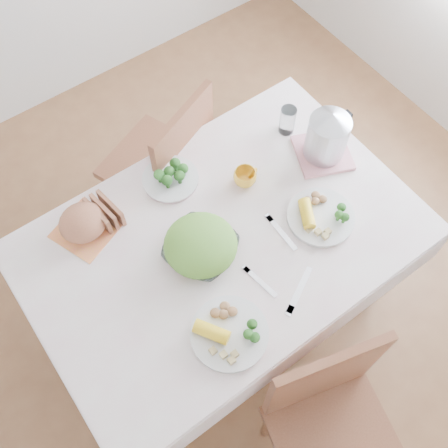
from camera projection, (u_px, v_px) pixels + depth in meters
floor at (223, 307)px, 2.68m from camera, size 3.60×3.60×0.00m
dining_table at (223, 278)px, 2.36m from camera, size 1.40×0.90×0.75m
tablecloth at (223, 238)px, 2.02m from camera, size 1.50×1.00×0.01m
chair_near at (336, 443)px, 1.93m from camera, size 0.53×0.53×0.97m
chair_far at (155, 163)px, 2.55m from camera, size 0.56×0.56×0.95m
salad_bowl at (201, 249)px, 1.96m from camera, size 0.34×0.34×0.06m
dinner_plate_left at (229, 334)px, 1.82m from camera, size 0.33×0.33×0.02m
dinner_plate_right at (320, 217)px, 2.05m from camera, size 0.38×0.38×0.02m
broccoli_plate at (171, 179)px, 2.14m from camera, size 0.30×0.30×0.02m
napkin at (86, 230)px, 2.03m from camera, size 0.28×0.28×0.00m
bread_loaf at (83, 223)px, 1.98m from camera, size 0.20×0.19×0.11m
yellow_mug at (245, 177)px, 2.11m from camera, size 0.11×0.11×0.07m
glass_tumbler at (287, 120)px, 2.22m from camera, size 0.09×0.09×0.13m
pink_tray at (323, 153)px, 2.21m from camera, size 0.29×0.29×0.02m
electric_kettle at (327, 136)px, 2.11m from camera, size 0.20×0.20×0.24m
fork_left at (260, 282)px, 1.93m from camera, size 0.04×0.16×0.00m
fork_right at (282, 233)px, 2.03m from camera, size 0.03×0.18×0.00m
knife at (299, 290)px, 1.91m from camera, size 0.19×0.11×0.00m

